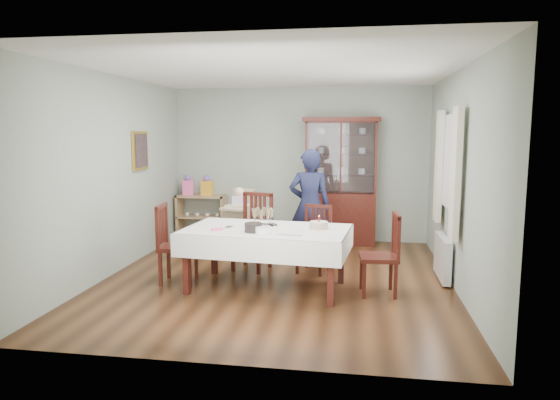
% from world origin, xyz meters
% --- Properties ---
extents(floor, '(5.00, 5.00, 0.00)m').
position_xyz_m(floor, '(0.00, 0.00, 0.00)').
color(floor, '#593319').
rests_on(floor, ground).
extents(room_shell, '(5.00, 5.00, 5.00)m').
position_xyz_m(room_shell, '(0.00, 0.53, 1.70)').
color(room_shell, '#9EAA99').
rests_on(room_shell, floor).
extents(dining_table, '(2.10, 1.34, 0.76)m').
position_xyz_m(dining_table, '(-0.06, -0.43, 0.38)').
color(dining_table, '#4A1912').
rests_on(dining_table, floor).
extents(china_cabinet, '(1.30, 0.48, 2.18)m').
position_xyz_m(china_cabinet, '(0.75, 2.26, 1.12)').
color(china_cabinet, '#4A1912').
rests_on(china_cabinet, floor).
extents(sideboard, '(0.90, 0.38, 0.80)m').
position_xyz_m(sideboard, '(-1.75, 2.28, 0.40)').
color(sideboard, tan).
rests_on(sideboard, floor).
extents(picture_frame, '(0.04, 0.48, 0.58)m').
position_xyz_m(picture_frame, '(-2.22, 0.80, 1.65)').
color(picture_frame, gold).
rests_on(picture_frame, room_shell).
extents(window, '(0.04, 1.02, 1.22)m').
position_xyz_m(window, '(2.22, 0.30, 1.55)').
color(window, white).
rests_on(window, room_shell).
extents(curtain_left, '(0.07, 0.30, 1.55)m').
position_xyz_m(curtain_left, '(2.16, -0.32, 1.45)').
color(curtain_left, silver).
rests_on(curtain_left, room_shell).
extents(curtain_right, '(0.07, 0.30, 1.55)m').
position_xyz_m(curtain_right, '(2.16, 0.92, 1.45)').
color(curtain_right, silver).
rests_on(curtain_right, room_shell).
extents(radiator, '(0.10, 0.80, 0.55)m').
position_xyz_m(radiator, '(2.16, 0.30, 0.30)').
color(radiator, white).
rests_on(radiator, floor).
extents(chair_far_left, '(0.58, 0.58, 1.07)m').
position_xyz_m(chair_far_left, '(-0.42, 0.43, 0.32)').
color(chair_far_left, '#4A1912').
rests_on(chair_far_left, floor).
extents(chair_far_right, '(0.51, 0.51, 0.92)m').
position_xyz_m(chair_far_right, '(0.46, 0.42, 0.27)').
color(chair_far_right, '#4A1912').
rests_on(chair_far_right, floor).
extents(chair_end_left, '(0.50, 0.50, 1.01)m').
position_xyz_m(chair_end_left, '(-1.25, -0.35, 0.30)').
color(chair_end_left, '#4A1912').
rests_on(chair_end_left, floor).
extents(chair_end_right, '(0.48, 0.48, 0.98)m').
position_xyz_m(chair_end_right, '(1.32, -0.43, 0.29)').
color(chair_end_right, '#4A1912').
rests_on(chair_end_right, floor).
extents(woman, '(0.65, 0.46, 1.68)m').
position_xyz_m(woman, '(0.34, 0.97, 0.84)').
color(woman, '#161932').
rests_on(woman, floor).
extents(high_chair, '(0.60, 0.60, 1.09)m').
position_xyz_m(high_chair, '(-0.76, 1.09, 0.42)').
color(high_chair, black).
rests_on(high_chair, floor).
extents(champagne_tray, '(0.37, 0.37, 0.22)m').
position_xyz_m(champagne_tray, '(-0.13, -0.30, 0.83)').
color(champagne_tray, silver).
rests_on(champagne_tray, dining_table).
extents(birthday_cake, '(0.26, 0.26, 0.18)m').
position_xyz_m(birthday_cake, '(0.58, -0.39, 0.81)').
color(birthday_cake, white).
rests_on(birthday_cake, dining_table).
extents(plate_stack_dark, '(0.29, 0.29, 0.10)m').
position_xyz_m(plate_stack_dark, '(-0.17, -0.65, 0.81)').
color(plate_stack_dark, black).
rests_on(plate_stack_dark, dining_table).
extents(plate_stack_white, '(0.25, 0.25, 0.08)m').
position_xyz_m(plate_stack_white, '(-0.03, -0.75, 0.80)').
color(plate_stack_white, white).
rests_on(plate_stack_white, dining_table).
extents(napkin_stack, '(0.18, 0.18, 0.02)m').
position_xyz_m(napkin_stack, '(-0.62, -0.62, 0.77)').
color(napkin_stack, '#F95BA1').
rests_on(napkin_stack, dining_table).
extents(cutlery, '(0.11, 0.15, 0.01)m').
position_xyz_m(cutlery, '(-0.56, -0.42, 0.77)').
color(cutlery, silver).
rests_on(cutlery, dining_table).
extents(cake_knife, '(0.30, 0.06, 0.01)m').
position_xyz_m(cake_knife, '(0.27, -0.80, 0.77)').
color(cake_knife, silver).
rests_on(cake_knife, dining_table).
extents(gift_bag_pink, '(0.22, 0.17, 0.36)m').
position_xyz_m(gift_bag_pink, '(-1.99, 2.26, 0.96)').
color(gift_bag_pink, '#F95BA1').
rests_on(gift_bag_pink, sideboard).
extents(gift_bag_orange, '(0.21, 0.15, 0.37)m').
position_xyz_m(gift_bag_orange, '(-1.64, 2.26, 0.96)').
color(gift_bag_orange, orange).
rests_on(gift_bag_orange, sideboard).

